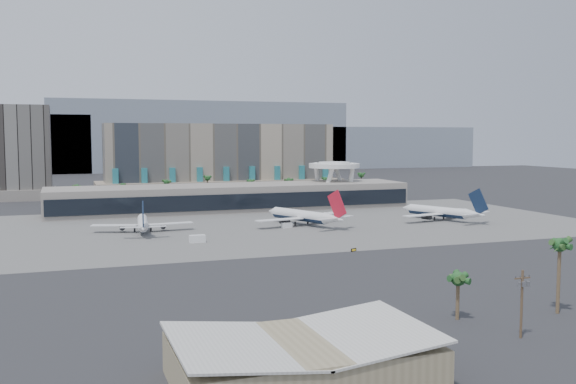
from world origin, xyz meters
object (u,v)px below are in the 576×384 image
object	(u,v)px
utility_pole	(522,298)
service_vehicle_a	(197,239)
service_vehicle_b	(287,225)
airliner_right	(441,212)
taxiway_sign	(354,250)
airliner_left	(143,223)
airliner_centre	(303,216)

from	to	relation	value
utility_pole	service_vehicle_a	distance (m)	122.73
service_vehicle_a	service_vehicle_b	size ratio (longest dim) A/B	1.33
service_vehicle_b	airliner_right	bearing A→B (deg)	-13.25
utility_pole	taxiway_sign	size ratio (longest dim) A/B	5.78
airliner_left	taxiway_sign	xyz separation A→B (m)	(55.82, -61.66, -2.83)
airliner_centre	service_vehicle_b	xyz separation A→B (m)	(-8.49, -4.80, -2.85)
airliner_centre	airliner_right	distance (m)	59.78
airliner_centre	service_vehicle_b	world-z (taller)	airliner_centre
utility_pole	service_vehicle_b	distance (m)	140.55
taxiway_sign	airliner_right	bearing A→B (deg)	19.50
airliner_centre	service_vehicle_a	xyz separation A→B (m)	(-47.56, -27.02, -2.58)
service_vehicle_b	airliner_centre	bearing A→B (deg)	16.42
taxiway_sign	service_vehicle_b	bearing A→B (deg)	72.77
airliner_left	service_vehicle_b	distance (m)	53.80
airliner_right	airliner_left	bearing A→B (deg)	154.21
airliner_centre	utility_pole	bearing A→B (deg)	-118.09
utility_pole	airliner_left	world-z (taller)	airliner_left
utility_pole	airliner_centre	distance (m)	145.86
utility_pole	airliner_centre	size ratio (longest dim) A/B	0.29
utility_pole	airliner_left	bearing A→B (deg)	107.69
service_vehicle_b	taxiway_sign	world-z (taller)	service_vehicle_b
airliner_left	taxiway_sign	bearing A→B (deg)	-41.81
utility_pole	taxiway_sign	xyz separation A→B (m)	(8.67, 86.14, -6.67)
utility_pole	taxiway_sign	bearing A→B (deg)	84.25
airliner_left	airliner_centre	world-z (taller)	airliner_centre
airliner_right	service_vehicle_b	world-z (taller)	airliner_right
airliner_left	taxiway_sign	world-z (taller)	airliner_left
airliner_centre	service_vehicle_b	bearing A→B (deg)	-172.87
airliner_centre	service_vehicle_a	size ratio (longest dim) A/B	8.10
airliner_centre	airliner_right	size ratio (longest dim) A/B	1.05
airliner_right	taxiway_sign	distance (m)	84.87
airliner_right	service_vehicle_a	world-z (taller)	airliner_right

